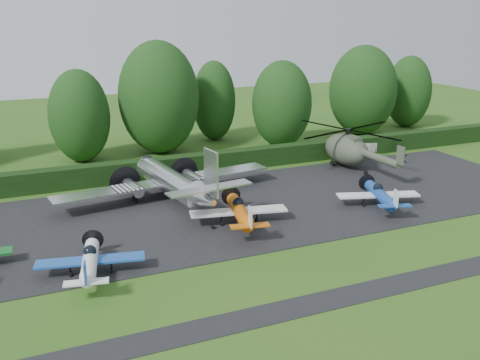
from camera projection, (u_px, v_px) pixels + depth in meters
name	position (u px, v px, depth m)	size (l,w,h in m)	color
ground	(215.00, 271.00, 34.07)	(160.00, 160.00, 0.00)	#2A5A19
apron	(172.00, 218.00, 42.85)	(70.00, 18.00, 0.01)	black
taxiway_verge	(254.00, 318.00, 28.79)	(70.00, 2.00, 0.00)	black
hedgerow	(141.00, 180.00, 52.52)	(90.00, 1.60, 2.00)	black
transport_plane	(172.00, 182.00, 45.98)	(19.94, 15.29, 6.39)	silver
light_plane_white	(90.00, 261.00, 32.97)	(6.69, 7.03, 2.57)	white
light_plane_orange	(240.00, 211.00, 40.84)	(7.53, 7.92, 2.89)	#C45C0B
light_plane_blue	(380.00, 195.00, 44.81)	(6.96, 7.32, 2.67)	#194397
helicopter	(347.00, 147.00, 56.10)	(12.95, 15.16, 4.17)	#394233
sign_board	(364.00, 149.00, 59.70)	(3.12, 0.12, 1.76)	#3F3326
tree_1	(363.00, 90.00, 70.50)	(8.85, 8.85, 11.77)	black
tree_2	(408.00, 92.00, 75.54)	(6.32, 6.32, 10.03)	black
tree_3	(79.00, 116.00, 57.60)	(6.53, 6.53, 10.07)	black
tree_4	(214.00, 101.00, 67.61)	(5.47, 5.47, 10.06)	black
tree_6	(282.00, 104.00, 64.16)	(7.20, 7.20, 10.39)	black
tree_9	(159.00, 98.00, 60.94)	(9.19, 9.19, 12.86)	black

